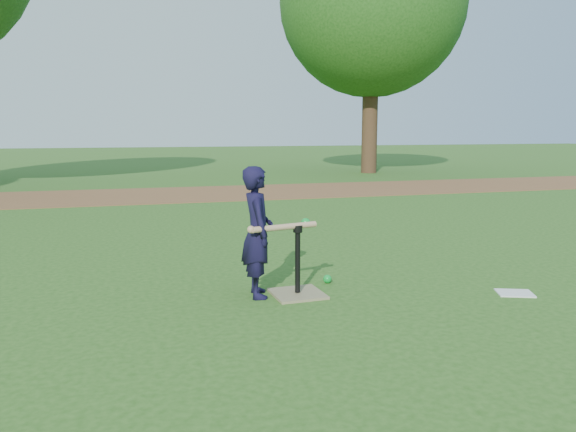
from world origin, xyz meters
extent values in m
plane|color=#285116|center=(0.00, 0.00, 0.00)|extent=(80.00, 80.00, 0.00)
cube|color=brown|center=(0.00, 7.50, 0.01)|extent=(24.00, 3.00, 0.01)
imported|color=black|center=(-0.06, -0.29, 0.56)|extent=(0.30, 0.43, 1.12)
sphere|color=#0D972F|center=(0.66, -0.08, 0.04)|extent=(0.08, 0.08, 0.08)
cube|color=white|center=(2.12, -0.86, 0.01)|extent=(0.36, 0.33, 0.01)
cube|color=#897C57|center=(0.28, -0.36, 0.01)|extent=(0.45, 0.45, 0.02)
cylinder|color=black|center=(0.28, -0.36, 0.30)|extent=(0.05, 0.05, 0.55)
cylinder|color=black|center=(0.28, -0.36, 0.58)|extent=(0.08, 0.08, 0.06)
cylinder|color=tan|center=(0.16, -0.38, 0.61)|extent=(0.60, 0.19, 0.05)
sphere|color=tan|center=(-0.14, -0.42, 0.61)|extent=(0.06, 0.06, 0.06)
sphere|color=#0D972F|center=(0.37, -0.30, 0.62)|extent=(0.08, 0.08, 0.08)
cylinder|color=#382316|center=(6.50, 12.00, 1.71)|extent=(0.50, 0.50, 3.42)
sphere|color=#285B19|center=(6.50, 12.00, 5.30)|extent=(5.80, 5.80, 5.80)
camera|label=1|loc=(-1.11, -4.86, 1.43)|focal=35.00mm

